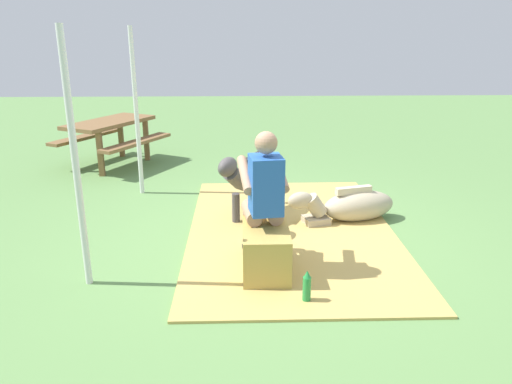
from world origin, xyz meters
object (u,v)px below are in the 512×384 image
at_px(pony_lying, 351,206).
at_px(pony_standing, 250,176).
at_px(tent_pole_right, 136,113).
at_px(person_seated, 264,194).
at_px(picnic_bench, 110,131).
at_px(hay_bale, 266,251).
at_px(soda_bottle, 307,287).
at_px(tent_pole_left, 76,164).

bearing_deg(pony_lying, pony_standing, 85.49).
height_order(pony_standing, tent_pole_right, tent_pole_right).
bearing_deg(person_seated, picnic_bench, 31.95).
bearing_deg(picnic_bench, hay_bale, -148.96).
bearing_deg(person_seated, soda_bottle, -154.39).
relative_size(pony_lying, tent_pole_right, 0.62).
relative_size(soda_bottle, tent_pole_right, 0.13).
height_order(person_seated, pony_lying, person_seated).
relative_size(pony_standing, soda_bottle, 4.31).
relative_size(person_seated, tent_pole_left, 0.60).
distance_m(hay_bale, tent_pole_right, 3.04).
distance_m(hay_bale, person_seated, 0.53).
relative_size(person_seated, pony_standing, 1.05).
distance_m(hay_bale, tent_pole_left, 1.82).
bearing_deg(hay_bale, pony_standing, 4.68).
relative_size(person_seated, picnic_bench, 0.68).
xyz_separation_m(hay_bale, picnic_bench, (3.91, 2.35, 0.35)).
bearing_deg(hay_bale, picnic_bench, 31.04).
xyz_separation_m(pony_lying, tent_pole_right, (1.14, 2.66, 0.91)).
bearing_deg(person_seated, tent_pole_left, 100.58).
distance_m(hay_bale, pony_standing, 1.43).
bearing_deg(hay_bale, tent_pole_left, 94.76).
distance_m(person_seated, pony_standing, 1.24).
bearing_deg(soda_bottle, tent_pole_right, 32.82).
height_order(person_seated, pony_standing, person_seated).
height_order(person_seated, tent_pole_right, tent_pole_right).
distance_m(pony_standing, picnic_bench, 3.37).
height_order(hay_bale, pony_lying, hay_bale).
relative_size(pony_lying, picnic_bench, 0.70).
xyz_separation_m(person_seated, soda_bottle, (-0.69, -0.33, -0.59)).
distance_m(pony_standing, soda_bottle, 2.00).
bearing_deg(pony_lying, tent_pole_left, 118.27).
height_order(person_seated, tent_pole_left, tent_pole_left).
relative_size(pony_standing, tent_pole_left, 0.57).
height_order(hay_bale, person_seated, person_seated).
relative_size(person_seated, pony_lying, 0.98).
height_order(pony_lying, soda_bottle, pony_lying).
distance_m(person_seated, pony_lying, 1.66).
relative_size(pony_lying, tent_pole_left, 0.62).
height_order(soda_bottle, picnic_bench, picnic_bench).
height_order(pony_standing, soda_bottle, pony_standing).
xyz_separation_m(soda_bottle, picnic_bench, (4.43, 2.67, 0.44)).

